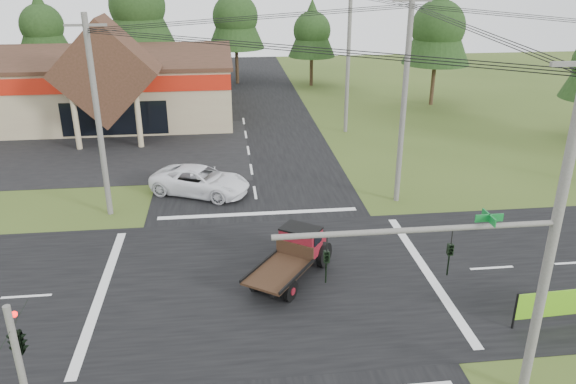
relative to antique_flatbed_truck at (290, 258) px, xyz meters
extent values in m
plane|color=#3C4F1C|center=(-0.92, -0.16, -1.03)|extent=(120.00, 120.00, 0.00)
cube|color=black|center=(-0.92, -0.16, -1.02)|extent=(12.00, 120.00, 0.02)
cube|color=black|center=(-0.92, -0.16, -1.02)|extent=(120.00, 12.00, 0.02)
cube|color=black|center=(-14.92, 18.84, -1.02)|extent=(28.00, 14.00, 0.02)
cube|color=tan|center=(-16.92, 29.84, 1.47)|extent=(30.00, 15.00, 5.00)
cube|color=#362316|center=(-16.92, 29.84, 4.02)|extent=(30.40, 15.40, 0.30)
cube|color=#98180B|center=(-16.92, 22.29, 3.07)|extent=(30.00, 0.12, 1.20)
cube|color=#362316|center=(-10.92, 21.34, 4.27)|extent=(7.78, 4.00, 7.78)
cylinder|color=tan|center=(-13.12, 19.64, 0.97)|extent=(0.40, 0.40, 4.00)
cylinder|color=tan|center=(-8.72, 19.64, 0.97)|extent=(0.40, 0.40, 4.00)
cube|color=black|center=(-10.92, 22.32, 0.47)|extent=(8.00, 0.08, 2.60)
cylinder|color=#595651|center=(6.58, -7.66, 2.47)|extent=(0.24, 0.24, 7.00)
cylinder|color=#595651|center=(2.58, -7.66, 4.97)|extent=(8.00, 0.16, 0.16)
imported|color=black|center=(3.58, -7.66, 3.97)|extent=(0.16, 0.20, 1.00)
imported|color=black|center=(0.08, -7.66, 3.97)|extent=(0.16, 0.20, 1.00)
cube|color=#0C6626|center=(4.58, -7.66, 5.22)|extent=(0.80, 0.04, 0.22)
cylinder|color=#595651|center=(-8.42, -7.66, 1.17)|extent=(0.20, 0.20, 4.40)
imported|color=black|center=(-8.42, -7.46, 2.67)|extent=(0.53, 2.48, 1.00)
sphere|color=#FF0C0C|center=(-8.42, -7.31, 2.87)|extent=(0.18, 0.18, 0.18)
cylinder|color=#595651|center=(6.58, -7.66, 4.47)|extent=(0.30, 0.30, 11.00)
cylinder|color=#595651|center=(-8.92, 7.84, 4.22)|extent=(0.30, 0.30, 10.50)
cube|color=#595651|center=(-8.92, 7.84, 8.87)|extent=(2.00, 0.12, 0.12)
cylinder|color=#595651|center=(7.08, 7.84, 4.72)|extent=(0.30, 0.30, 11.50)
cube|color=#595651|center=(7.08, 7.84, 9.87)|extent=(2.00, 0.12, 0.12)
cylinder|color=#595651|center=(7.08, 21.84, 4.57)|extent=(0.30, 0.30, 11.20)
cylinder|color=#332316|center=(-20.92, 41.84, 0.72)|extent=(0.36, 0.36, 3.50)
cone|color=black|center=(-20.92, 41.84, 5.77)|extent=(5.60, 5.60, 6.60)
sphere|color=black|center=(-20.92, 41.84, 5.47)|extent=(4.40, 4.40, 4.40)
cylinder|color=#332316|center=(-10.92, 40.84, 1.24)|extent=(0.36, 0.36, 4.55)
cone|color=black|center=(-10.92, 40.84, 7.81)|extent=(7.28, 7.28, 8.58)
sphere|color=black|center=(-10.92, 40.84, 7.42)|extent=(5.72, 5.72, 5.72)
cylinder|color=#332316|center=(-0.92, 41.84, 0.89)|extent=(0.36, 0.36, 3.85)
cone|color=black|center=(-0.92, 41.84, 6.45)|extent=(6.16, 6.16, 7.26)
sphere|color=black|center=(-0.92, 41.84, 6.12)|extent=(4.84, 4.84, 4.84)
cylinder|color=#332316|center=(7.08, 39.84, 0.54)|extent=(0.36, 0.36, 3.15)
cone|color=black|center=(7.08, 39.84, 5.09)|extent=(5.04, 5.04, 5.94)
sphere|color=black|center=(7.08, 39.84, 4.82)|extent=(3.96, 3.96, 3.96)
cylinder|color=#332316|center=(17.08, 29.84, 0.89)|extent=(0.36, 0.36, 3.85)
cone|color=black|center=(17.08, 29.84, 6.45)|extent=(6.16, 6.16, 7.26)
sphere|color=black|center=(17.08, 29.84, 6.12)|extent=(4.84, 4.84, 4.84)
imported|color=white|center=(-4.08, 10.13, -0.23)|extent=(6.37, 4.84, 1.61)
camera|label=1|loc=(-2.50, -20.84, 11.77)|focal=35.00mm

